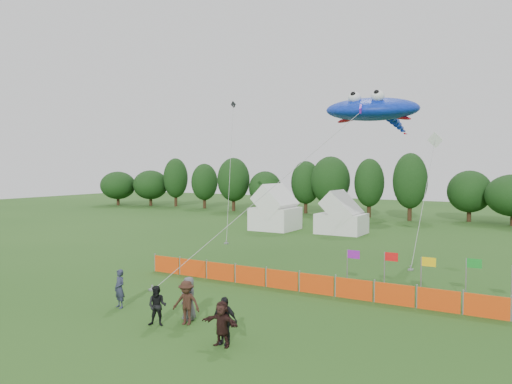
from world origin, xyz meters
The scene contains 15 objects.
ground centered at (0.00, 0.00, 0.00)m, with size 160.00×160.00×0.00m, color #234C16.
treeline centered at (1.61, 44.93, 4.18)m, with size 104.57×8.78×8.36m.
tent_left centered at (-10.90, 28.37, 1.90)m, with size 4.27×4.27×3.77m.
tent_right centered at (-3.97, 29.10, 1.61)m, with size 4.51×3.61×3.18m.
barrier_fence centered at (2.19, 6.70, 0.50)m, with size 19.90×0.06×1.00m.
flag_row centered at (9.11, 8.96, 1.37)m, with size 10.73×0.67×2.09m.
spectator_a centered at (-3.66, -0.25, 0.89)m, with size 0.65×0.43×1.79m, color #282C43.
spectator_b centered at (-0.38, -1.35, 0.83)m, with size 0.81×0.63×1.66m, color black.
spectator_c centered at (0.56, -0.63, 0.92)m, with size 1.19×0.68×1.84m, color #331D14.
spectator_d centered at (3.19, -1.71, 0.89)m, with size 1.04×0.43×1.77m, color black.
spectator_e centered at (0.20, -0.01, 0.92)m, with size 0.90×0.59×1.84m, color #535359.
spectator_f centered at (3.23, -1.93, 0.84)m, with size 1.55×0.49×1.67m, color black.
stingray_kite centered at (2.57, 18.19, 10.53)m, with size 10.95×23.58×11.72m.
small_kite_white centered at (5.79, 21.14, 6.22)m, with size 1.24×8.81×9.21m.
small_kite_dark centered at (-12.76, 22.83, 6.94)m, with size 5.68×9.29×13.34m.
Camera 1 is at (13.40, -16.70, 6.58)m, focal length 35.00 mm.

